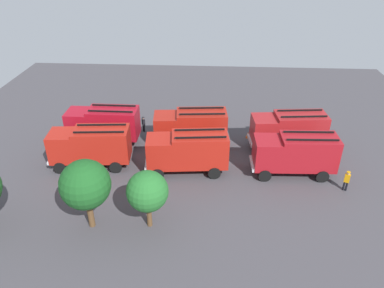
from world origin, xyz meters
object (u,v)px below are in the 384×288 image
Objects in this scene: fire_truck_0 at (289,129)px; traffic_cone_0 at (203,153)px; fire_truck_4 at (188,150)px; tree_1 at (85,185)px; fire_truck_1 at (191,126)px; fire_truck_3 at (295,153)px; firefighter_2 at (161,121)px; firefighter_1 at (143,123)px; firefighter_3 at (203,150)px; tree_0 at (147,191)px; fire_truck_5 at (91,145)px; fire_truck_2 at (104,123)px; traffic_cone_1 at (248,135)px; firefighter_0 at (347,180)px.

fire_truck_0 is 8.57m from traffic_cone_0.
tree_1 is (6.50, 7.45, 1.52)m from fire_truck_4.
fire_truck_3 is (-9.30, 4.33, 0.00)m from fire_truck_1.
fire_truck_0 is 19.99m from tree_1.
firefighter_2 is (12.78, -7.77, -1.26)m from fire_truck_3.
firefighter_1 is at bearing -16.23° from fire_truck_0.
firefighter_2 is 0.91× the size of firefighter_3.
firefighter_1 is at bearing 103.13° from firefighter_3.
fire_truck_3 reaches higher than firefighter_2.
fire_truck_3 is 1.59× the size of tree_0.
fire_truck_5 reaches higher than traffic_cone_0.
firefighter_3 reaches higher than traffic_cone_0.
firefighter_2 is (-5.23, -7.53, -1.26)m from fire_truck_5.
firefighter_3 is at bearing 11.71° from fire_truck_0.
fire_truck_2 is 11.16× the size of traffic_cone_1.
traffic_cone_0 is at bearing -172.79° from fire_truck_5.
fire_truck_2 is at bearing -12.24° from traffic_cone_0.
tree_0 is (3.59, 9.15, 2.08)m from firefighter_3.
fire_truck_2 is at bearing -6.05° from fire_truck_1.
firefighter_2 is (16.68, -10.02, -0.15)m from firefighter_0.
traffic_cone_1 is (-5.83, -1.98, -1.83)m from fire_truck_1.
firefighter_0 is 1.14× the size of firefighter_2.
firefighter_1 is (-3.46, -2.58, -1.23)m from fire_truck_2.
traffic_cone_0 is at bearing 52.00° from firefighter_3.
traffic_cone_1 is (-5.81, -6.51, -1.83)m from fire_truck_4.
fire_truck_5 is at bearing 11.85° from traffic_cone_0.
tree_1 is (7.78, 9.44, 2.67)m from firefighter_3.
firefighter_0 is at bearing -56.94° from firefighter_1.
tree_0 is (-1.19, 15.13, 2.19)m from firefighter_2.
tree_0 is at bearing 69.69° from traffic_cone_0.
firefighter_1 is at bearing -36.04° from traffic_cone_0.
firefighter_2 is at bearing -101.03° from tree_1.
fire_truck_2 is 12.44m from tree_1.
firefighter_3 is at bearing -24.26° from firefighter_2.
traffic_cone_1 is (-14.52, -1.81, -1.83)m from fire_truck_2.
tree_0 is at bearing -108.55° from firefighter_1.
tree_0 is (11.58, 7.36, 0.93)m from fire_truck_3.
firefighter_3 is (8.15, 2.54, -1.15)m from fire_truck_0.
tree_0 is (15.48, 5.11, 2.04)m from firefighter_0.
firefighter_1 is 2.56× the size of traffic_cone_1.
tree_0 is (-6.41, 11.86, 0.93)m from fire_truck_2.
fire_truck_1 is 4.14× the size of firefighter_3.
fire_truck_5 is at bearing -97.70° from firefighter_2.
firefighter_1 is 0.93× the size of firefighter_3.
fire_truck_5 is 4.45× the size of firefighter_1.
tree_1 is (3.00, 15.41, 2.78)m from firefighter_2.
fire_truck_2 is at bearing 126.99° from firefighter_3.
fire_truck_2 is at bearing -173.35° from firefighter_1.
firefighter_1 is 0.36× the size of tree_0.
traffic_cone_0 is (-0.00, -0.54, -0.64)m from firefighter_3.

